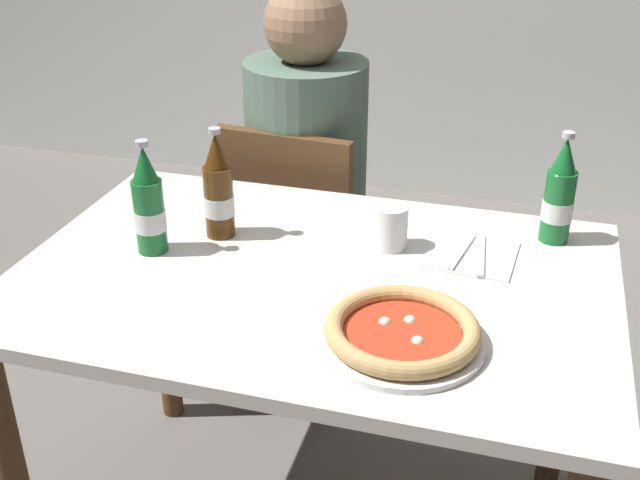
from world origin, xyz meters
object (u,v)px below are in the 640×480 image
object	(u,v)px
chair_behind_table	(300,242)
paper_cup	(391,227)
beer_bottle_center	(559,196)
dining_table_main	(313,320)
diner_seated	(307,204)
napkin_with_cutlery	(472,254)
beer_bottle_left	(148,206)
pizza_margherita_near	(402,333)
beer_bottle_right	(218,191)

from	to	relation	value
chair_behind_table	paper_cup	bearing A→B (deg)	132.50
chair_behind_table	beer_bottle_center	size ratio (longest dim) A/B	3.44
dining_table_main	diner_seated	xyz separation A→B (m)	(-0.22, 0.66, -0.05)
beer_bottle_center	paper_cup	size ratio (longest dim) A/B	2.60
chair_behind_table	napkin_with_cutlery	world-z (taller)	chair_behind_table
chair_behind_table	napkin_with_cutlery	size ratio (longest dim) A/B	4.42
chair_behind_table	paper_cup	xyz separation A→B (m)	(0.35, -0.46, 0.32)
dining_table_main	napkin_with_cutlery	xyz separation A→B (m)	(0.30, 0.16, 0.12)
diner_seated	paper_cup	xyz separation A→B (m)	(0.34, -0.51, 0.21)
dining_table_main	beer_bottle_left	size ratio (longest dim) A/B	4.86
pizza_margherita_near	beer_bottle_left	bearing A→B (deg)	161.63
beer_bottle_center	pizza_margherita_near	bearing A→B (deg)	-117.09
napkin_with_cutlery	paper_cup	distance (m)	0.18
paper_cup	pizza_margherita_near	bearing A→B (deg)	-75.14
chair_behind_table	diner_seated	xyz separation A→B (m)	(0.01, 0.05, 0.10)
pizza_margherita_near	napkin_with_cutlery	bearing A→B (deg)	76.98
paper_cup	beer_bottle_center	bearing A→B (deg)	21.39
pizza_margherita_near	diner_seated	bearing A→B (deg)	116.96
paper_cup	beer_bottle_right	bearing A→B (deg)	-172.96
dining_table_main	beer_bottle_left	distance (m)	0.42
chair_behind_table	diner_seated	distance (m)	0.11
beer_bottle_left	napkin_with_cutlery	size ratio (longest dim) A/B	1.29
beer_bottle_left	napkin_with_cutlery	distance (m)	0.68
beer_bottle_left	beer_bottle_center	distance (m)	0.87
napkin_with_cutlery	paper_cup	size ratio (longest dim) A/B	2.02
diner_seated	beer_bottle_center	xyz separation A→B (m)	(0.68, -0.37, 0.27)
beer_bottle_left	napkin_with_cutlery	xyz separation A→B (m)	(0.65, 0.16, -0.10)
chair_behind_table	beer_bottle_left	bearing A→B (deg)	82.89
diner_seated	napkin_with_cutlery	distance (m)	0.74
diner_seated	beer_bottle_left	size ratio (longest dim) A/B	4.89
diner_seated	pizza_margherita_near	bearing A→B (deg)	-63.04
beer_bottle_right	napkin_with_cutlery	world-z (taller)	beer_bottle_right
pizza_margherita_near	beer_bottle_left	xyz separation A→B (m)	(-0.57, 0.19, 0.08)
diner_seated	napkin_with_cutlery	size ratio (longest dim) A/B	6.29
dining_table_main	beer_bottle_center	distance (m)	0.58
beer_bottle_left	paper_cup	bearing A→B (deg)	17.90
diner_seated	paper_cup	size ratio (longest dim) A/B	12.73
paper_cup	napkin_with_cutlery	bearing A→B (deg)	2.74
beer_bottle_center	paper_cup	xyz separation A→B (m)	(-0.34, -0.13, -0.06)
napkin_with_cutlery	chair_behind_table	bearing A→B (deg)	139.33
chair_behind_table	beer_bottle_center	bearing A→B (deg)	159.77
beer_bottle_left	beer_bottle_right	world-z (taller)	same
chair_behind_table	diner_seated	size ratio (longest dim) A/B	0.70
beer_bottle_left	beer_bottle_center	world-z (taller)	same
paper_cup	dining_table_main	bearing A→B (deg)	-129.28
beer_bottle_center	beer_bottle_right	distance (m)	0.73
chair_behind_table	napkin_with_cutlery	bearing A→B (deg)	144.51
dining_table_main	napkin_with_cutlery	size ratio (longest dim) A/B	6.24
beer_bottle_center	dining_table_main	bearing A→B (deg)	-148.26
chair_behind_table	beer_bottle_center	xyz separation A→B (m)	(0.68, -0.32, 0.37)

